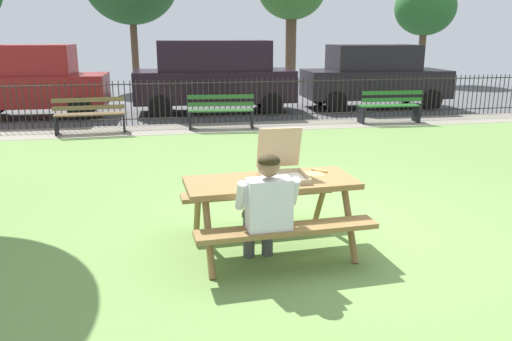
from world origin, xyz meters
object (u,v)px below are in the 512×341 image
object	(u,v)px
picnic_table_foreground	(271,195)
park_bench_center	(221,112)
parked_car_far_left	(33,81)
far_tree_midright	(425,8)
pizza_slice_on_table	(316,173)
adult_at_table	(266,206)
park_bench_right	(390,107)
parked_car_center	(374,76)
pizza_box_open	(282,166)
parked_car_left	(214,75)
park_bench_left	(90,116)

from	to	relation	value
picnic_table_foreground	park_bench_center	size ratio (longest dim) A/B	1.14
parked_car_far_left	far_tree_midright	size ratio (longest dim) A/B	0.85
pizza_slice_on_table	park_bench_center	world-z (taller)	park_bench_center
pizza_slice_on_table	far_tree_midright	bearing A→B (deg)	58.33
parked_car_far_left	far_tree_midright	distance (m)	17.35
adult_at_table	park_bench_center	distance (m)	7.81
park_bench_center	parked_car_far_left	xyz separation A→B (m)	(-4.83, 2.71, 0.59)
picnic_table_foreground	park_bench_right	xyz separation A→B (m)	(4.83, 7.28, -0.18)
pizza_slice_on_table	park_bench_right	xyz separation A→B (m)	(4.29, 7.11, -0.36)
park_bench_center	parked_car_center	bearing A→B (deg)	27.72
picnic_table_foreground	parked_car_center	distance (m)	11.44
adult_at_table	park_bench_right	xyz separation A→B (m)	(4.99, 7.79, -0.24)
picnic_table_foreground	park_bench_right	size ratio (longest dim) A/B	1.15
pizza_box_open	parked_car_left	world-z (taller)	parked_car_left
parked_car_center	far_tree_midright	world-z (taller)	far_tree_midright
park_bench_left	parked_car_far_left	world-z (taller)	parked_car_far_left
picnic_table_foreground	parked_car_left	size ratio (longest dim) A/B	0.40
parked_car_far_left	pizza_slice_on_table	bearing A→B (deg)	-63.08
picnic_table_foreground	park_bench_center	xyz separation A→B (m)	(0.39, 7.28, -0.18)
pizza_slice_on_table	parked_car_far_left	distance (m)	11.02
park_bench_left	parked_car_far_left	bearing A→B (deg)	122.85
picnic_table_foreground	pizza_slice_on_table	bearing A→B (deg)	16.87
adult_at_table	parked_car_left	world-z (taller)	parked_car_left
adult_at_table	far_tree_midright	world-z (taller)	far_tree_midright
picnic_table_foreground	park_bench_left	xyz separation A→B (m)	(-2.69, 7.28, -0.18)
pizza_box_open	far_tree_midright	world-z (taller)	far_tree_midright
adult_at_table	park_bench_center	xyz separation A→B (m)	(0.55, 7.79, -0.24)
park_bench_right	picnic_table_foreground	bearing A→B (deg)	-123.59
park_bench_left	park_bench_right	xyz separation A→B (m)	(7.52, 0.00, 0.00)
pizza_box_open	parked_car_center	xyz separation A→B (m)	(5.42, 9.91, 0.11)
park_bench_right	far_tree_midright	xyz separation A→B (m)	(6.28, 10.01, 2.97)
far_tree_midright	park_bench_left	bearing A→B (deg)	-144.03
picnic_table_foreground	parked_car_center	size ratio (longest dim) A/B	0.42
park_bench_center	parked_car_center	xyz separation A→B (m)	(5.17, 2.71, 0.59)
park_bench_left	park_bench_center	bearing A→B (deg)	0.00
adult_at_table	park_bench_right	world-z (taller)	adult_at_table
park_bench_left	parked_car_far_left	size ratio (longest dim) A/B	0.41
parked_car_left	pizza_slice_on_table	bearing A→B (deg)	-90.03
pizza_slice_on_table	parked_car_far_left	size ratio (longest dim) A/B	0.07
picnic_table_foreground	park_bench_center	world-z (taller)	park_bench_center
adult_at_table	park_bench_left	size ratio (longest dim) A/B	0.73
parked_car_left	park_bench_center	bearing A→B (deg)	-93.35
park_bench_center	parked_car_center	size ratio (longest dim) A/B	0.36
picnic_table_foreground	pizza_slice_on_table	size ratio (longest dim) A/B	6.34
park_bench_right	adult_at_table	bearing A→B (deg)	-122.67
pizza_box_open	parked_car_far_left	xyz separation A→B (m)	(-4.58, 9.91, 0.12)
park_bench_right	parked_car_center	world-z (taller)	parked_car_center
pizza_box_open	parked_car_center	size ratio (longest dim) A/B	0.13
park_bench_center	parked_car_left	distance (m)	2.80
picnic_table_foreground	parked_car_far_left	bearing A→B (deg)	113.97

